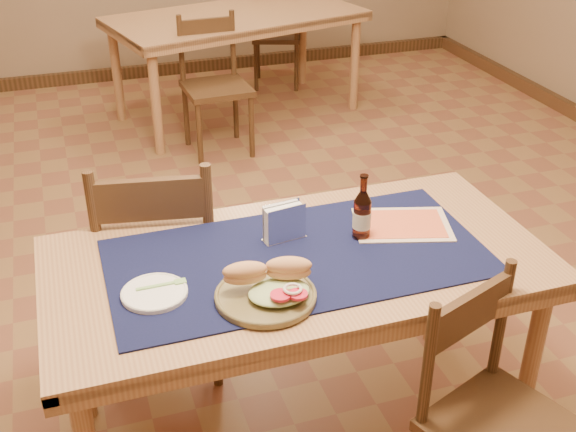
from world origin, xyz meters
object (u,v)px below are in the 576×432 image
object	(u,v)px
sandwich_plate	(269,289)
beer_bottle	(362,215)
chair_main_far	(160,261)
napkin_holder	(284,223)
main_table	(298,279)
chair_main_near	(496,419)
back_table	(236,25)

from	to	relation	value
sandwich_plate	beer_bottle	world-z (taller)	beer_bottle
chair_main_far	sandwich_plate	size ratio (longest dim) A/B	3.24
sandwich_plate	napkin_holder	size ratio (longest dim) A/B	1.97
beer_bottle	chair_main_far	bearing A→B (deg)	143.58
main_table	chair_main_near	size ratio (longest dim) A/B	1.87
main_table	napkin_holder	size ratio (longest dim) A/B	10.57
sandwich_plate	main_table	bearing A→B (deg)	50.75
sandwich_plate	chair_main_near	bearing A→B (deg)	-32.45
sandwich_plate	back_table	bearing A→B (deg)	76.92
back_table	sandwich_plate	bearing A→B (deg)	-103.08
back_table	chair_main_near	distance (m)	3.73
chair_main_far	sandwich_plate	xyz separation A→B (m)	(0.23, -0.69, 0.28)
back_table	beer_bottle	bearing A→B (deg)	-97.06
back_table	sandwich_plate	size ratio (longest dim) A/B	6.41
chair_main_near	back_table	bearing A→B (deg)	86.92
back_table	sandwich_plate	distance (m)	3.44
back_table	beer_bottle	xyz separation A→B (m)	(-0.39, -3.12, 0.17)
main_table	beer_bottle	xyz separation A→B (m)	(0.24, 0.05, 0.17)
chair_main_far	chair_main_near	xyz separation A→B (m)	(0.81, -1.06, -0.06)
chair_main_near	beer_bottle	size ratio (longest dim) A/B	3.74
chair_main_near	napkin_holder	size ratio (longest dim) A/B	5.64
main_table	chair_main_near	distance (m)	0.73
back_table	sandwich_plate	world-z (taller)	sandwich_plate
chair_main_far	sandwich_plate	distance (m)	0.78
beer_bottle	napkin_holder	distance (m)	0.26
chair_main_far	chair_main_near	size ratio (longest dim) A/B	1.13
back_table	chair_main_far	distance (m)	2.85
chair_main_near	sandwich_plate	xyz separation A→B (m)	(-0.58, 0.37, 0.34)
chair_main_near	napkin_holder	xyz separation A→B (m)	(-0.43, 0.67, 0.37)
back_table	chair_main_near	size ratio (longest dim) A/B	2.24
main_table	chair_main_near	bearing A→B (deg)	-52.56
main_table	chair_main_far	xyz separation A→B (m)	(-0.38, 0.51, -0.16)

